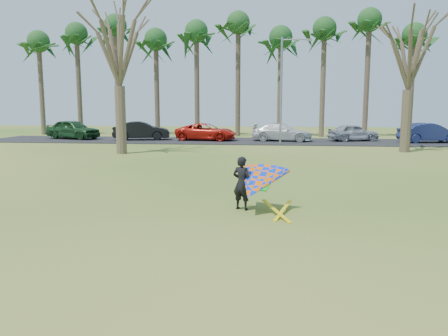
# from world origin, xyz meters

# --- Properties ---
(ground) EXTENTS (100.00, 100.00, 0.00)m
(ground) POSITION_xyz_m (0.00, 0.00, 0.00)
(ground) COLOR #255B13
(ground) RESTS_ON ground
(parking_strip) EXTENTS (46.00, 7.00, 0.06)m
(parking_strip) POSITION_xyz_m (0.00, 25.00, 0.03)
(parking_strip) COLOR black
(parking_strip) RESTS_ON ground
(palm_0) EXTENTS (4.84, 4.84, 10.84)m
(palm_0) POSITION_xyz_m (-22.00, 31.00, 9.17)
(palm_0) COLOR #483A2B
(palm_0) RESTS_ON ground
(palm_1) EXTENTS (4.84, 4.84, 11.54)m
(palm_1) POSITION_xyz_m (-18.00, 31.00, 9.85)
(palm_1) COLOR #443829
(palm_1) RESTS_ON ground
(palm_2) EXTENTS (4.84, 4.84, 12.24)m
(palm_2) POSITION_xyz_m (-14.00, 31.00, 10.52)
(palm_2) COLOR brown
(palm_2) RESTS_ON ground
(palm_3) EXTENTS (4.84, 4.84, 10.84)m
(palm_3) POSITION_xyz_m (-10.00, 31.00, 9.17)
(palm_3) COLOR #4D3D2E
(palm_3) RESTS_ON ground
(palm_4) EXTENTS (4.84, 4.84, 11.54)m
(palm_4) POSITION_xyz_m (-6.00, 31.00, 9.85)
(palm_4) COLOR #47372A
(palm_4) RESTS_ON ground
(palm_5) EXTENTS (4.84, 4.84, 12.24)m
(palm_5) POSITION_xyz_m (-2.00, 31.00, 10.52)
(palm_5) COLOR #4E402F
(palm_5) RESTS_ON ground
(palm_6) EXTENTS (4.84, 4.84, 10.84)m
(palm_6) POSITION_xyz_m (2.00, 31.00, 9.17)
(palm_6) COLOR brown
(palm_6) RESTS_ON ground
(palm_7) EXTENTS (4.84, 4.84, 11.54)m
(palm_7) POSITION_xyz_m (6.00, 31.00, 9.85)
(palm_7) COLOR brown
(palm_7) RESTS_ON ground
(palm_8) EXTENTS (4.84, 4.84, 12.24)m
(palm_8) POSITION_xyz_m (10.00, 31.00, 10.52)
(palm_8) COLOR brown
(palm_8) RESTS_ON ground
(palm_9) EXTENTS (4.84, 4.84, 10.84)m
(palm_9) POSITION_xyz_m (14.00, 31.00, 9.17)
(palm_9) COLOR brown
(palm_9) RESTS_ON ground
(bare_tree_left) EXTENTS (6.60, 6.60, 9.70)m
(bare_tree_left) POSITION_xyz_m (-8.00, 15.00, 6.92)
(bare_tree_left) COLOR brown
(bare_tree_left) RESTS_ON ground
(bare_tree_right) EXTENTS (6.27, 6.27, 9.21)m
(bare_tree_right) POSITION_xyz_m (10.00, 18.00, 6.57)
(bare_tree_right) COLOR #4D3D2E
(bare_tree_right) RESTS_ON ground
(streetlight) EXTENTS (2.28, 0.18, 8.00)m
(streetlight) POSITION_xyz_m (2.16, 22.00, 4.46)
(streetlight) COLOR gray
(streetlight) RESTS_ON ground
(car_0) EXTENTS (5.32, 3.40, 1.69)m
(car_0) POSITION_xyz_m (-16.11, 25.29, 0.90)
(car_0) COLOR #1A431F
(car_0) RESTS_ON parking_strip
(car_1) EXTENTS (5.00, 2.63, 1.57)m
(car_1) POSITION_xyz_m (-9.76, 24.89, 0.84)
(car_1) COLOR black
(car_1) RESTS_ON parking_strip
(car_2) EXTENTS (5.37, 2.93, 1.43)m
(car_2) POSITION_xyz_m (-4.19, 25.15, 0.77)
(car_2) COLOR red
(car_2) RESTS_ON parking_strip
(car_3) EXTENTS (5.21, 2.66, 1.45)m
(car_3) POSITION_xyz_m (2.17, 25.22, 0.78)
(car_3) COLOR silver
(car_3) RESTS_ON parking_strip
(car_4) EXTENTS (4.45, 2.83, 1.41)m
(car_4) POSITION_xyz_m (8.10, 25.91, 0.77)
(car_4) COLOR #A1A6AF
(car_4) RESTS_ON parking_strip
(car_5) EXTENTS (4.91, 2.32, 1.55)m
(car_5) POSITION_xyz_m (13.82, 24.92, 0.84)
(car_5) COLOR navy
(car_5) RESTS_ON parking_strip
(kite_flyer) EXTENTS (2.13, 2.39, 2.02)m
(kite_flyer) POSITION_xyz_m (1.04, 0.88, 0.84)
(kite_flyer) COLOR black
(kite_flyer) RESTS_ON ground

